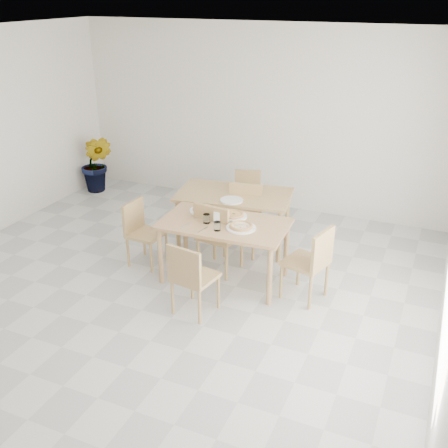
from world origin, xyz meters
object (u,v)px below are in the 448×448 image
at_px(pizza_pepperoni, 203,209).
at_px(chair_back_s, 217,233).
at_px(plate_pepperoni, 203,210).
at_px(napkin_holder, 219,217).
at_px(pizza_margherita, 234,214).
at_px(tumbler_b, 217,226).
at_px(chair_back_n, 247,193).
at_px(potted_plant, 97,164).
at_px(plate_empty, 232,200).
at_px(main_table, 224,229).
at_px(plate_mushroom, 241,228).
at_px(chair_north, 243,214).
at_px(pizza_mushroom, 241,226).
at_px(tumbler_a, 207,219).
at_px(plate_margherita, 234,216).
at_px(chair_south, 191,275).
at_px(chair_west, 141,228).
at_px(second_table, 234,199).
at_px(chair_east, 312,259).

bearing_deg(pizza_pepperoni, chair_back_s, -23.27).
height_order(plate_pepperoni, napkin_holder, napkin_holder).
xyz_separation_m(pizza_margherita, napkin_holder, (-0.10, -0.22, 0.03)).
bearing_deg(napkin_holder, pizza_pepperoni, 134.68).
relative_size(tumbler_b, chair_back_n, 0.13).
bearing_deg(potted_plant, pizza_pepperoni, -30.61).
relative_size(napkin_holder, plate_empty, 0.45).
xyz_separation_m(main_table, plate_mushroom, (0.24, -0.08, 0.09)).
height_order(chair_north, pizza_mushroom, chair_north).
bearing_deg(tumbler_b, tumbler_a, 144.98).
distance_m(plate_margherita, pizza_pepperoni, 0.41).
bearing_deg(chair_south, pizza_margherita, -83.88).
xyz_separation_m(pizza_pepperoni, tumbler_b, (0.38, -0.43, 0.02)).
distance_m(chair_west, pizza_margherita, 1.22).
bearing_deg(chair_north, second_table, 143.58).
xyz_separation_m(main_table, napkin_holder, (-0.06, -0.02, 0.15)).
distance_m(second_table, chair_back_s, 0.82).
bearing_deg(main_table, chair_back_s, 140.12).
relative_size(plate_pepperoni, plate_empty, 1.13).
bearing_deg(main_table, pizza_pepperoni, 147.93).
distance_m(tumbler_b, second_table, 1.18).
distance_m(plate_pepperoni, pizza_margherita, 0.41).
distance_m(pizza_margherita, plate_empty, 0.51).
bearing_deg(pizza_pepperoni, chair_east, -8.97).
bearing_deg(pizza_pepperoni, plate_empty, 67.53).
xyz_separation_m(chair_west, napkin_holder, (1.07, 0.01, 0.34)).
height_order(chair_east, tumbler_a, chair_east).
distance_m(chair_south, plate_mushroom, 0.84).
bearing_deg(tumbler_b, pizza_mushroom, 34.11).
xyz_separation_m(pizza_pepperoni, plate_empty, (0.18, 0.45, -0.02)).
relative_size(chair_east, pizza_margherita, 3.21).
distance_m(pizza_mushroom, pizza_pepperoni, 0.67).
bearing_deg(chair_back_n, tumbler_a, -101.96).
bearing_deg(pizza_margherita, potted_plant, 152.54).
relative_size(pizza_mushroom, napkin_holder, 2.33).
relative_size(plate_margherita, pizza_pepperoni, 0.98).
bearing_deg(plate_margherita, napkin_holder, -113.46).
bearing_deg(plate_empty, chair_back_s, -86.27).
height_order(chair_east, tumbler_b, chair_east).
height_order(chair_east, pizza_pepperoni, chair_east).
xyz_separation_m(chair_west, chair_east, (2.19, 0.01, 0.03)).
xyz_separation_m(chair_west, chair_back_s, (0.98, 0.14, 0.06)).
xyz_separation_m(napkin_holder, chair_back_n, (-0.33, 1.75, -0.36)).
relative_size(chair_south, pizza_margherita, 3.07).
height_order(chair_east, second_table, chair_east).
height_order(plate_mushroom, chair_back_s, chair_back_s).
xyz_separation_m(pizza_mushroom, pizza_pepperoni, (-0.61, 0.28, 0.00)).
bearing_deg(pizza_pepperoni, chair_north, 65.94).
distance_m(plate_mushroom, tumbler_b, 0.28).
relative_size(chair_north, tumbler_a, 8.28).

